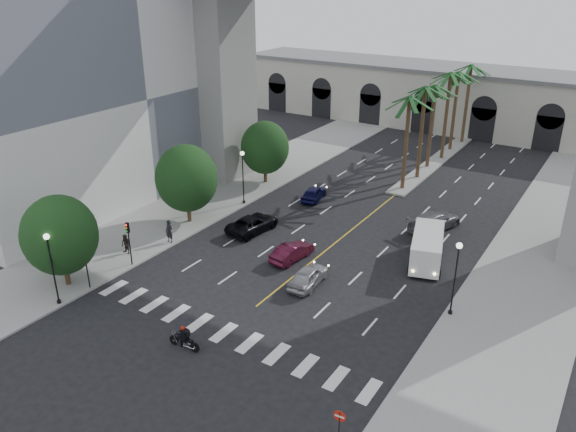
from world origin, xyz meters
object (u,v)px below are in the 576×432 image
object	(u,v)px
car_a	(308,276)
car_b	(292,252)
cargo_van	(427,248)
lamp_post_left_far	(243,173)
lamp_post_left_near	(52,263)
pedestrian_b	(126,244)
car_c	(253,224)
do_not_enter_sign	(339,422)
car_d	(435,221)
car_e	(314,193)
traffic_signal_far	(129,237)
lamp_post_right	(456,273)
pedestrian_a	(169,231)
traffic_signal_near	(85,258)
motorcycle_rider	(185,339)

from	to	relation	value
car_a	car_b	distance (m)	3.97
car_a	cargo_van	bearing A→B (deg)	-132.68
lamp_post_left_far	car_b	bearing A→B (deg)	-35.37
lamp_post_left_near	pedestrian_b	distance (m)	8.05
car_c	do_not_enter_sign	xyz separation A→B (m)	(17.63, -17.62, 1.08)
car_d	car_c	bearing A→B (deg)	51.38
car_d	car_e	size ratio (longest dim) A/B	1.41
lamp_post_left_far	car_a	distance (m)	16.29
car_c	do_not_enter_sign	distance (m)	24.95
pedestrian_b	cargo_van	bearing A→B (deg)	32.08
car_b	traffic_signal_far	bearing A→B (deg)	43.68
car_d	traffic_signal_far	bearing A→B (deg)	65.01
lamp_post_right	car_b	size ratio (longest dim) A/B	1.30
lamp_post_left_near	pedestrian_a	bearing A→B (deg)	90.53
car_a	car_b	bearing A→B (deg)	-44.79
cargo_van	do_not_enter_sign	bearing A→B (deg)	-97.89
traffic_signal_far	do_not_enter_sign	bearing A→B (deg)	-19.10
traffic_signal_near	car_c	world-z (taller)	traffic_signal_near
lamp_post_left_near	traffic_signal_far	world-z (taller)	lamp_post_left_near
do_not_enter_sign	traffic_signal_far	bearing A→B (deg)	156.05
lamp_post_right	lamp_post_left_near	bearing A→B (deg)	-150.31
car_d	do_not_enter_sign	xyz separation A→B (m)	(4.49, -26.44, 0.98)
car_b	cargo_van	xyz separation A→B (m)	(9.08, 4.96, 0.73)
traffic_signal_near	cargo_van	bearing A→B (deg)	41.05
traffic_signal_near	pedestrian_a	bearing A→B (deg)	91.36
car_a	car_e	xyz separation A→B (m)	(-7.79, 14.26, -0.03)
pedestrian_b	lamp_post_left_near	bearing A→B (deg)	-74.78
car_b	traffic_signal_near	bearing A→B (deg)	55.85
traffic_signal_near	car_b	distance (m)	15.20
lamp_post_right	car_c	bearing A→B (deg)	169.10
traffic_signal_far	pedestrian_b	size ratio (longest dim) A/B	2.26
lamp_post_left_far	do_not_enter_sign	bearing A→B (deg)	-45.20
pedestrian_b	traffic_signal_far	bearing A→B (deg)	-28.45
motorcycle_rider	car_e	distance (m)	25.21
lamp_post_right	pedestrian_b	bearing A→B (deg)	-167.43
pedestrian_a	cargo_van	bearing A→B (deg)	22.95
lamp_post_left_near	pedestrian_b	size ratio (longest dim) A/B	3.32
lamp_post_right	lamp_post_left_far	bearing A→B (deg)	160.67
traffic_signal_near	pedestrian_a	size ratio (longest dim) A/B	1.86
motorcycle_rider	car_c	bearing A→B (deg)	107.64
traffic_signal_far	pedestrian_b	world-z (taller)	traffic_signal_far
car_c	car_a	bearing A→B (deg)	155.41
motorcycle_rider	pedestrian_a	bearing A→B (deg)	132.81
lamp_post_right	pedestrian_a	world-z (taller)	lamp_post_right
lamp_post_left_near	car_e	xyz separation A→B (m)	(5.11, 25.64, -2.55)
pedestrian_a	do_not_enter_sign	distance (m)	25.04
car_a	pedestrian_a	distance (m)	13.02
traffic_signal_near	do_not_enter_sign	xyz separation A→B (m)	(21.80, -3.55, -0.72)
car_b	car_c	world-z (taller)	car_c
lamp_post_left_near	lamp_post_left_far	xyz separation A→B (m)	(0.00, 21.00, 0.00)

